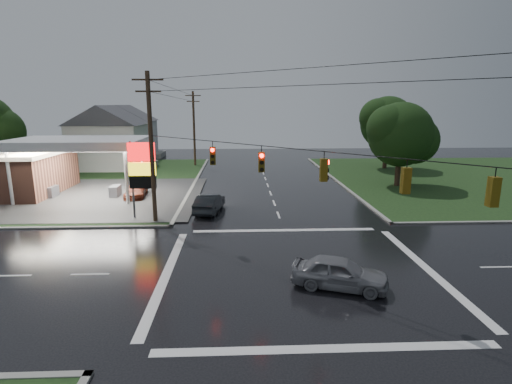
{
  "coord_description": "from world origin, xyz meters",
  "views": [
    {
      "loc": [
        -3.14,
        -19.83,
        8.71
      ],
      "look_at": [
        -2.02,
        6.05,
        3.0
      ],
      "focal_mm": 28.0,
      "sensor_mm": 36.0,
      "label": 1
    }
  ],
  "objects_px": {
    "car_pump": "(136,191)",
    "house_far": "(126,131)",
    "utility_pole_nw": "(151,146)",
    "utility_pole_n": "(194,127)",
    "car_north": "(209,203)",
    "car_crossing": "(340,273)",
    "pylon_sign": "(142,167)",
    "tree_ne_near": "(402,135)",
    "house_near": "(109,136)",
    "tree_ne_far": "(389,123)",
    "gas_station": "(8,169)"
  },
  "relations": [
    {
      "from": "car_pump",
      "to": "house_far",
      "type": "bearing_deg",
      "value": 101.54
    },
    {
      "from": "utility_pole_nw",
      "to": "utility_pole_n",
      "type": "distance_m",
      "value": 28.5
    },
    {
      "from": "car_north",
      "to": "car_crossing",
      "type": "height_order",
      "value": "car_crossing"
    },
    {
      "from": "pylon_sign",
      "to": "tree_ne_near",
      "type": "distance_m",
      "value": 27.23
    },
    {
      "from": "house_near",
      "to": "tree_ne_far",
      "type": "xyz_separation_m",
      "value": [
        38.1,
        -2.01,
        1.77
      ]
    },
    {
      "from": "utility_pole_n",
      "to": "house_far",
      "type": "distance_m",
      "value": 16.0
    },
    {
      "from": "utility_pole_n",
      "to": "car_crossing",
      "type": "bearing_deg",
      "value": -74.45
    },
    {
      "from": "house_far",
      "to": "car_pump",
      "type": "relative_size",
      "value": 2.5
    },
    {
      "from": "house_near",
      "to": "house_far",
      "type": "relative_size",
      "value": 1.0
    },
    {
      "from": "tree_ne_far",
      "to": "utility_pole_nw",
      "type": "bearing_deg",
      "value": -137.41
    },
    {
      "from": "pylon_sign",
      "to": "house_far",
      "type": "xyz_separation_m",
      "value": [
        -11.45,
        37.5,
        0.39
      ]
    },
    {
      "from": "utility_pole_nw",
      "to": "pylon_sign",
      "type": "bearing_deg",
      "value": 135.0
    },
    {
      "from": "house_near",
      "to": "house_far",
      "type": "bearing_deg",
      "value": 94.76
    },
    {
      "from": "pylon_sign",
      "to": "tree_ne_near",
      "type": "bearing_deg",
      "value": 25.01
    },
    {
      "from": "utility_pole_nw",
      "to": "tree_ne_far",
      "type": "relative_size",
      "value": 1.12
    },
    {
      "from": "tree_ne_far",
      "to": "car_north",
      "type": "bearing_deg",
      "value": -136.16
    },
    {
      "from": "utility_pole_nw",
      "to": "tree_ne_near",
      "type": "bearing_deg",
      "value": 27.86
    },
    {
      "from": "tree_ne_far",
      "to": "tree_ne_near",
      "type": "bearing_deg",
      "value": -104.07
    },
    {
      "from": "gas_station",
      "to": "tree_ne_near",
      "type": "xyz_separation_m",
      "value": [
        39.82,
        2.29,
        3.01
      ]
    },
    {
      "from": "utility_pole_n",
      "to": "car_north",
      "type": "xyz_separation_m",
      "value": [
        3.9,
        -25.85,
        -4.7
      ]
    },
    {
      "from": "pylon_sign",
      "to": "car_crossing",
      "type": "distance_m",
      "value": 17.81
    },
    {
      "from": "gas_station",
      "to": "car_crossing",
      "type": "distance_m",
      "value": 35.02
    },
    {
      "from": "tree_ne_near",
      "to": "tree_ne_far",
      "type": "distance_m",
      "value": 12.39
    },
    {
      "from": "pylon_sign",
      "to": "house_near",
      "type": "bearing_deg",
      "value": 112.28
    },
    {
      "from": "tree_ne_near",
      "to": "car_pump",
      "type": "xyz_separation_m",
      "value": [
        -27.14,
        -4.14,
        -4.92
      ]
    },
    {
      "from": "utility_pole_nw",
      "to": "house_far",
      "type": "bearing_deg",
      "value": 107.92
    },
    {
      "from": "car_crossing",
      "to": "car_pump",
      "type": "distance_m",
      "value": 24.77
    },
    {
      "from": "tree_ne_near",
      "to": "car_crossing",
      "type": "bearing_deg",
      "value": -117.37
    },
    {
      "from": "car_north",
      "to": "utility_pole_nw",
      "type": "bearing_deg",
      "value": 44.56
    },
    {
      "from": "car_north",
      "to": "car_pump",
      "type": "height_order",
      "value": "car_north"
    },
    {
      "from": "car_north",
      "to": "car_pump",
      "type": "relative_size",
      "value": 1.06
    },
    {
      "from": "utility_pole_n",
      "to": "tree_ne_far",
      "type": "relative_size",
      "value": 1.07
    },
    {
      "from": "utility_pole_nw",
      "to": "car_crossing",
      "type": "bearing_deg",
      "value": -46.12
    },
    {
      "from": "gas_station",
      "to": "house_far",
      "type": "height_order",
      "value": "house_far"
    },
    {
      "from": "pylon_sign",
      "to": "car_pump",
      "type": "distance_m",
      "value": 8.46
    },
    {
      "from": "utility_pole_nw",
      "to": "house_far",
      "type": "xyz_separation_m",
      "value": [
        -12.45,
        38.5,
        -1.32
      ]
    },
    {
      "from": "tree_ne_near",
      "to": "house_far",
      "type": "bearing_deg",
      "value": 144.23
    },
    {
      "from": "house_far",
      "to": "tree_ne_near",
      "type": "xyz_separation_m",
      "value": [
        36.09,
        -26.01,
        1.16
      ]
    },
    {
      "from": "gas_station",
      "to": "car_pump",
      "type": "bearing_deg",
      "value": -8.3
    },
    {
      "from": "gas_station",
      "to": "utility_pole_nw",
      "type": "xyz_separation_m",
      "value": [
        16.18,
        -10.2,
        3.17
      ]
    },
    {
      "from": "utility_pole_nw",
      "to": "house_near",
      "type": "height_order",
      "value": "utility_pole_nw"
    },
    {
      "from": "utility_pole_nw",
      "to": "house_near",
      "type": "bearing_deg",
      "value": 113.37
    },
    {
      "from": "utility_pole_n",
      "to": "car_pump",
      "type": "xyz_separation_m",
      "value": [
        -3.5,
        -20.15,
        -4.83
      ]
    },
    {
      "from": "gas_station",
      "to": "tree_ne_far",
      "type": "relative_size",
      "value": 2.67
    },
    {
      "from": "car_north",
      "to": "utility_pole_n",
      "type": "bearing_deg",
      "value": -70.99
    },
    {
      "from": "utility_pole_n",
      "to": "car_north",
      "type": "height_order",
      "value": "utility_pole_n"
    },
    {
      "from": "tree_ne_near",
      "to": "tree_ne_far",
      "type": "xyz_separation_m",
      "value": [
        3.01,
        12.0,
        0.62
      ]
    },
    {
      "from": "gas_station",
      "to": "house_near",
      "type": "distance_m",
      "value": 17.07
    },
    {
      "from": "tree_ne_near",
      "to": "car_north",
      "type": "xyz_separation_m",
      "value": [
        -19.74,
        -9.85,
        -4.79
      ]
    },
    {
      "from": "pylon_sign",
      "to": "utility_pole_nw",
      "type": "bearing_deg",
      "value": -45.0
    }
  ]
}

